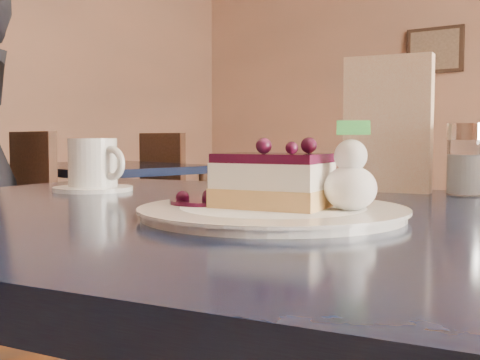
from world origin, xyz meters
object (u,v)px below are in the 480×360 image
Objects in this scene: dessert_plate at (273,212)px; main_table at (289,278)px; bg_table_far_left at (108,288)px; coffee_set at (94,167)px; cheesecake_slice at (273,181)px.

main_table is at bearing 98.12° from dessert_plate.
main_table is 0.76× the size of bg_table_far_left.
main_table is 2.81m from bg_table_far_left.
main_table is 0.48m from coffee_set.
dessert_plate is at bearing -27.09° from bg_table_far_left.
coffee_set is at bearing -31.74° from bg_table_far_left.
dessert_plate is 2.09× the size of coffee_set.
main_table is 9.40× the size of coffee_set.
coffee_set is at bearing 156.89° from cheesecake_slice.
cheesecake_slice is 0.08× the size of bg_table_far_left.
coffee_set is (-0.46, 0.12, -0.00)m from cheesecake_slice.
dessert_plate is 2.22× the size of cheesecake_slice.
bg_table_far_left is at bearing 137.10° from coffee_set.
dessert_plate is 0.17× the size of bg_table_far_left.
bg_table_far_left is (-1.71, 1.59, -0.80)m from coffee_set.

